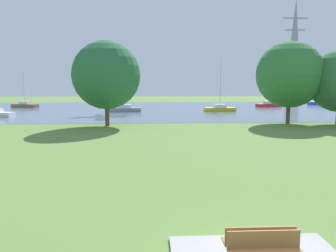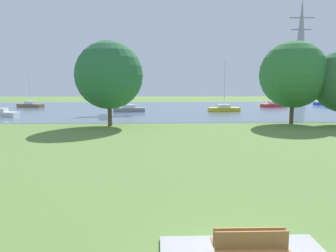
# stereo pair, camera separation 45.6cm
# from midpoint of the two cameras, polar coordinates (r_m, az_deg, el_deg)

# --- Properties ---
(ground_plane) EXTENTS (160.00, 160.00, 0.00)m
(ground_plane) POSITION_cam_midpoint_polar(r_m,az_deg,el_deg) (30.38, 1.83, -1.33)
(ground_plane) COLOR olive
(bench_facing_water) EXTENTS (1.80, 0.48, 0.89)m
(bench_facing_water) POSITION_cam_midpoint_polar(r_m,az_deg,el_deg) (9.49, 13.30, -18.42)
(bench_facing_water) COLOR #9D9F83
(bench_facing_water) RESTS_ON concrete_pad
(water_surface) EXTENTS (140.00, 40.00, 0.02)m
(water_surface) POSITION_cam_midpoint_polar(r_m,az_deg,el_deg) (58.16, -0.44, 2.82)
(water_surface) COLOR slate
(water_surface) RESTS_ON ground
(sailboat_brown) EXTENTS (5.03, 2.90, 6.33)m
(sailboat_brown) POSITION_cam_midpoint_polar(r_m,az_deg,el_deg) (66.98, -22.75, 3.22)
(sailboat_brown) COLOR brown
(sailboat_brown) RESTS_ON water_surface
(sailboat_blue) EXTENTS (4.86, 1.72, 6.57)m
(sailboat_blue) POSITION_cam_midpoint_polar(r_m,az_deg,el_deg) (75.69, 23.71, 3.58)
(sailboat_blue) COLOR blue
(sailboat_blue) RESTS_ON water_surface
(sailboat_yellow) EXTENTS (4.89, 1.82, 8.08)m
(sailboat_yellow) POSITION_cam_midpoint_polar(r_m,az_deg,el_deg) (54.16, 8.34, 2.90)
(sailboat_yellow) COLOR yellow
(sailboat_yellow) RESTS_ON water_surface
(sailboat_gray) EXTENTS (4.91, 1.90, 6.26)m
(sailboat_gray) POSITION_cam_midpoint_polar(r_m,az_deg,el_deg) (53.32, -7.33, 2.83)
(sailboat_gray) COLOR gray
(sailboat_gray) RESTS_ON water_surface
(sailboat_red) EXTENTS (5.03, 2.73, 6.01)m
(sailboat_red) POSITION_cam_midpoint_polar(r_m,az_deg,el_deg) (65.83, 16.14, 3.44)
(sailboat_red) COLOR red
(sailboat_red) RESTS_ON water_surface
(tree_west_far) EXTENTS (6.99, 6.99, 8.75)m
(tree_west_far) POSITION_cam_midpoint_polar(r_m,az_deg,el_deg) (36.20, -10.52, 8.27)
(tree_west_far) COLOR brown
(tree_west_far) RESTS_ON ground
(tree_west_near) EXTENTS (7.22, 7.22, 8.96)m
(tree_west_near) POSITION_cam_midpoint_polar(r_m,az_deg,el_deg) (40.07, 19.16, 8.02)
(tree_west_near) COLOR brown
(tree_west_near) RESTS_ON ground
(electricity_pylon) EXTENTS (6.40, 4.40, 26.35)m
(electricity_pylon) POSITION_cam_midpoint_polar(r_m,az_deg,el_deg) (98.97, 19.98, 11.87)
(electricity_pylon) COLOR gray
(electricity_pylon) RESTS_ON ground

